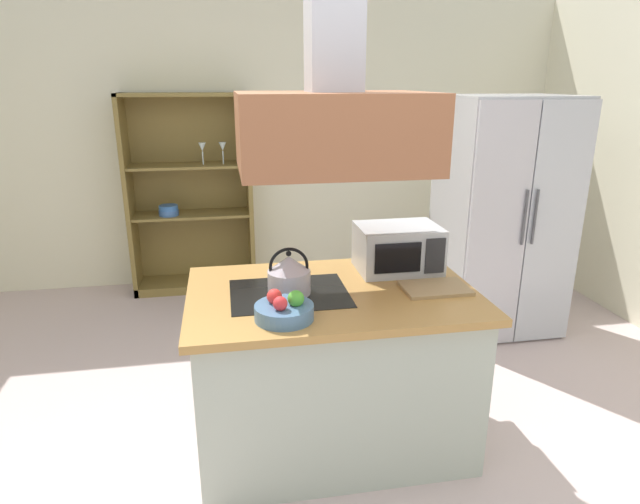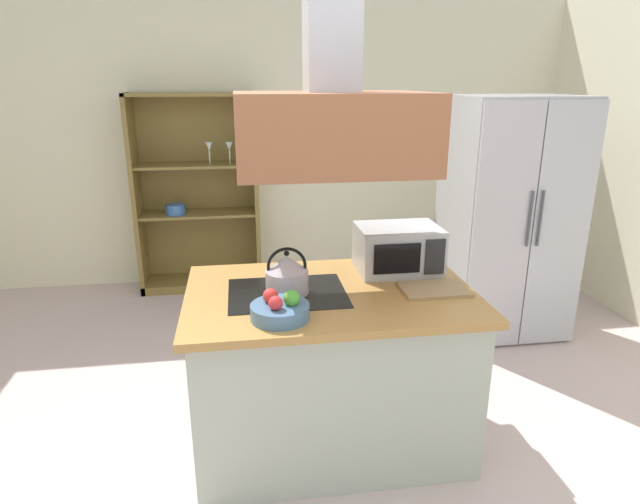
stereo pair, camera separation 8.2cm
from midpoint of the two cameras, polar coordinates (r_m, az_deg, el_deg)
ground_plane at (r=3.04m, az=-0.76°, el=-21.93°), size 7.80×7.80×0.00m
wall_back at (r=5.36m, az=-5.32°, el=11.42°), size 6.00×0.12×2.70m
kitchen_island at (r=2.99m, az=1.84°, el=-12.12°), size 1.49×0.99×0.90m
range_hood at (r=2.59m, az=2.15°, el=14.89°), size 0.90×0.70×1.17m
refrigerator at (r=4.43m, az=19.83°, el=3.42°), size 0.90×0.77×1.84m
dish_cabinet at (r=5.24m, az=-12.40°, el=4.93°), size 1.14×0.40×1.84m
kettle at (r=2.72m, az=-2.68°, el=-2.40°), size 0.22×0.22×0.24m
cutting_board at (r=2.85m, az=12.84°, el=-3.89°), size 0.34×0.24×0.02m
microwave at (r=3.08m, az=9.07°, el=0.34°), size 0.46×0.35×0.26m
fruit_bowl at (r=2.46m, az=-3.31°, el=-6.13°), size 0.27×0.27×0.14m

